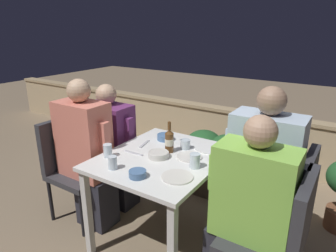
{
  "coord_description": "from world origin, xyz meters",
  "views": [
    {
      "loc": [
        1.17,
        -1.73,
        1.7
      ],
      "look_at": [
        0.0,
        0.08,
        0.97
      ],
      "focal_mm": 32.0,
      "sensor_mm": 36.0,
      "label": 1
    }
  ],
  "objects_px": {
    "beer_bottle": "(170,141)",
    "person_green_blouse": "(247,211)",
    "person_coral_top": "(87,155)",
    "chair_left_far": "(97,146)",
    "chair_left_near": "(72,160)",
    "chair_right_near": "(280,232)",
    "person_blue_shirt": "(258,179)",
    "person_purple_stripe": "(112,146)",
    "chair_right_far": "(287,202)"
  },
  "relations": [
    {
      "from": "chair_left_far",
      "to": "person_blue_shirt",
      "type": "height_order",
      "value": "person_blue_shirt"
    },
    {
      "from": "person_coral_top",
      "to": "chair_right_far",
      "type": "xyz_separation_m",
      "value": [
        1.56,
        0.34,
        -0.1
      ]
    },
    {
      "from": "person_coral_top",
      "to": "chair_left_far",
      "type": "xyz_separation_m",
      "value": [
        -0.25,
        0.35,
        -0.1
      ]
    },
    {
      "from": "person_coral_top",
      "to": "person_blue_shirt",
      "type": "bearing_deg",
      "value": 14.11
    },
    {
      "from": "chair_right_far",
      "to": "person_green_blouse",
      "type": "bearing_deg",
      "value": -115.96
    },
    {
      "from": "person_blue_shirt",
      "to": "beer_bottle",
      "type": "bearing_deg",
      "value": -171.33
    },
    {
      "from": "person_green_blouse",
      "to": "person_coral_top",
      "type": "bearing_deg",
      "value": 179.82
    },
    {
      "from": "person_blue_shirt",
      "to": "beer_bottle",
      "type": "relative_size",
      "value": 5.38
    },
    {
      "from": "person_blue_shirt",
      "to": "beer_bottle",
      "type": "height_order",
      "value": "person_blue_shirt"
    },
    {
      "from": "person_purple_stripe",
      "to": "chair_left_far",
      "type": "bearing_deg",
      "value": -180.0
    },
    {
      "from": "beer_bottle",
      "to": "person_coral_top",
      "type": "bearing_deg",
      "value": -160.68
    },
    {
      "from": "person_coral_top",
      "to": "chair_left_far",
      "type": "bearing_deg",
      "value": 126.09
    },
    {
      "from": "person_green_blouse",
      "to": "person_blue_shirt",
      "type": "bearing_deg",
      "value": 96.2
    },
    {
      "from": "chair_left_far",
      "to": "chair_right_far",
      "type": "xyz_separation_m",
      "value": [
        1.82,
        -0.0,
        0.0
      ]
    },
    {
      "from": "chair_left_near",
      "to": "beer_bottle",
      "type": "height_order",
      "value": "beer_bottle"
    },
    {
      "from": "person_blue_shirt",
      "to": "chair_right_far",
      "type": "bearing_deg",
      "value": -0.0
    },
    {
      "from": "chair_right_near",
      "to": "person_blue_shirt",
      "type": "relative_size",
      "value": 0.69
    },
    {
      "from": "chair_left_near",
      "to": "beer_bottle",
      "type": "xyz_separation_m",
      "value": [
        0.89,
        0.24,
        0.3
      ]
    },
    {
      "from": "chair_left_far",
      "to": "person_purple_stripe",
      "type": "bearing_deg",
      "value": 0.0
    },
    {
      "from": "chair_left_near",
      "to": "beer_bottle",
      "type": "bearing_deg",
      "value": 15.04
    },
    {
      "from": "chair_left_far",
      "to": "beer_bottle",
      "type": "xyz_separation_m",
      "value": [
        0.93,
        -0.11,
        0.3
      ]
    },
    {
      "from": "person_purple_stripe",
      "to": "chair_right_near",
      "type": "relative_size",
      "value": 1.3
    },
    {
      "from": "person_purple_stripe",
      "to": "chair_right_far",
      "type": "distance_m",
      "value": 1.61
    },
    {
      "from": "person_coral_top",
      "to": "person_purple_stripe",
      "type": "relative_size",
      "value": 1.09
    },
    {
      "from": "chair_right_far",
      "to": "person_coral_top",
      "type": "bearing_deg",
      "value": -167.69
    },
    {
      "from": "chair_left_near",
      "to": "person_coral_top",
      "type": "bearing_deg",
      "value": -0.0
    },
    {
      "from": "chair_left_near",
      "to": "chair_right_far",
      "type": "bearing_deg",
      "value": 10.91
    },
    {
      "from": "person_purple_stripe",
      "to": "chair_right_near",
      "type": "bearing_deg",
      "value": -11.98
    },
    {
      "from": "chair_right_near",
      "to": "beer_bottle",
      "type": "bearing_deg",
      "value": 165.36
    },
    {
      "from": "chair_right_near",
      "to": "person_blue_shirt",
      "type": "distance_m",
      "value": 0.44
    },
    {
      "from": "person_coral_top",
      "to": "chair_right_near",
      "type": "height_order",
      "value": "person_coral_top"
    },
    {
      "from": "chair_left_near",
      "to": "person_blue_shirt",
      "type": "distance_m",
      "value": 1.61
    },
    {
      "from": "beer_bottle",
      "to": "person_blue_shirt",
      "type": "bearing_deg",
      "value": 8.67
    },
    {
      "from": "chair_left_near",
      "to": "person_green_blouse",
      "type": "distance_m",
      "value": 1.61
    },
    {
      "from": "chair_left_far",
      "to": "person_green_blouse",
      "type": "height_order",
      "value": "person_green_blouse"
    },
    {
      "from": "chair_left_near",
      "to": "chair_right_far",
      "type": "relative_size",
      "value": 1.0
    },
    {
      "from": "chair_right_far",
      "to": "beer_bottle",
      "type": "distance_m",
      "value": 0.94
    },
    {
      "from": "person_coral_top",
      "to": "person_green_blouse",
      "type": "distance_m",
      "value": 1.4
    },
    {
      "from": "person_purple_stripe",
      "to": "chair_right_near",
      "type": "xyz_separation_m",
      "value": [
        1.65,
        -0.35,
        -0.05
      ]
    },
    {
      "from": "person_green_blouse",
      "to": "chair_right_far",
      "type": "distance_m",
      "value": 0.39
    },
    {
      "from": "person_coral_top",
      "to": "chair_left_far",
      "type": "height_order",
      "value": "person_coral_top"
    },
    {
      "from": "person_purple_stripe",
      "to": "person_green_blouse",
      "type": "relative_size",
      "value": 0.97
    },
    {
      "from": "chair_right_near",
      "to": "beer_bottle",
      "type": "distance_m",
      "value": 1.0
    },
    {
      "from": "beer_bottle",
      "to": "person_green_blouse",
      "type": "bearing_deg",
      "value": -18.64
    },
    {
      "from": "chair_left_far",
      "to": "beer_bottle",
      "type": "relative_size",
      "value": 3.72
    },
    {
      "from": "person_coral_top",
      "to": "person_green_blouse",
      "type": "height_order",
      "value": "person_coral_top"
    },
    {
      "from": "person_coral_top",
      "to": "chair_left_far",
      "type": "relative_size",
      "value": 1.41
    },
    {
      "from": "chair_left_near",
      "to": "beer_bottle",
      "type": "distance_m",
      "value": 0.96
    },
    {
      "from": "chair_left_far",
      "to": "person_blue_shirt",
      "type": "bearing_deg",
      "value": -0.13
    },
    {
      "from": "person_purple_stripe",
      "to": "beer_bottle",
      "type": "height_order",
      "value": "person_purple_stripe"
    }
  ]
}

